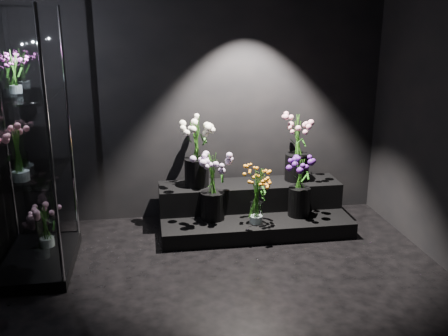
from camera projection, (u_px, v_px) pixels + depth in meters
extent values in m
plane|color=black|center=(235.00, 307.00, 3.95)|extent=(4.00, 4.00, 0.00)
plane|color=black|center=(204.00, 94.00, 5.44)|extent=(4.00, 0.00, 4.00)
plane|color=black|center=(342.00, 268.00, 1.66)|extent=(4.00, 0.00, 4.00)
cube|color=black|center=(253.00, 221.00, 5.42)|extent=(2.00, 0.89, 0.17)
cube|color=black|center=(250.00, 195.00, 5.56)|extent=(2.00, 0.45, 0.28)
cube|color=black|center=(39.00, 261.00, 4.59)|extent=(0.63, 1.05, 0.10)
cube|color=white|center=(29.00, 174.00, 4.35)|extent=(0.57, 0.99, 0.01)
cube|color=white|center=(20.00, 96.00, 4.15)|extent=(0.57, 0.99, 0.01)
cylinder|color=white|center=(256.00, 213.00, 5.12)|extent=(0.14, 0.14, 0.23)
cylinder|color=black|center=(213.00, 206.00, 5.22)|extent=(0.25, 0.25, 0.29)
cylinder|color=black|center=(299.00, 202.00, 5.31)|extent=(0.23, 0.23, 0.31)
cylinder|color=black|center=(197.00, 172.00, 5.40)|extent=(0.26, 0.26, 0.30)
cylinder|color=black|center=(297.00, 167.00, 5.58)|extent=(0.27, 0.27, 0.30)
cylinder|color=white|center=(20.00, 167.00, 4.11)|extent=(0.15, 0.15, 0.24)
cylinder|color=white|center=(15.00, 82.00, 4.22)|extent=(0.11, 0.11, 0.20)
cylinder|color=white|center=(46.00, 234.00, 4.74)|extent=(0.15, 0.15, 0.24)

